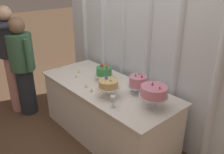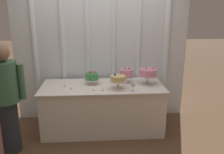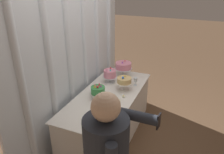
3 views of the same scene
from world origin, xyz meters
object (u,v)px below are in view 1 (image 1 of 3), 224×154
Objects in this scene: cake_display_midright at (138,82)px; tealight_far_right at (91,91)px; cake_display_leftmost at (104,71)px; cake_display_midleft at (108,85)px; wine_glass at (113,99)px; tealight_far_left at (79,72)px; guest_girl_blue_dress at (11,57)px; tealight_near_right at (86,87)px; guest_man_pink_jacket at (23,64)px; cake_table at (107,111)px; tealight_near_left at (76,77)px; cake_display_rightmost at (154,92)px.

cake_display_midright reaches higher than tealight_far_right.
cake_display_leftmost is at bearing -174.69° from cake_display_midright.
cake_display_midleft reaches higher than wine_glass.
guest_girl_blue_dress reaches higher than tealight_far_left.
tealight_near_right is (0.46, -0.20, -0.00)m from tealight_far_left.
tealight_far_right is 0.03× the size of guest_man_pink_jacket.
cake_table is at bearing 146.87° from wine_glass.
tealight_far_right is (0.49, -0.10, 0.00)m from tealight_near_left.
cake_display_midright reaches higher than tealight_far_left.
cake_display_leftmost is 0.57m from cake_display_midright.
cake_display_leftmost is 0.34m from tealight_near_right.
tealight_far_left is 0.92× the size of tealight_far_right.
cake_display_leftmost is 6.84× the size of tealight_near_left.
cake_display_midleft is 0.17× the size of guest_girl_blue_dress.
wine_glass is 0.95m from tealight_near_left.
tealight_far_left reaches higher than tealight_near_left.
cake_display_midright is 0.36m from cake_display_rightmost.
cake_display_leftmost is 1.53m from guest_girl_blue_dress.
cake_display_rightmost reaches higher than tealight_far_left.
cake_display_midright is 0.85× the size of cake_display_rightmost.
cake_table is at bearing 2.36° from tealight_far_left.
tealight_near_left is at bearing -161.67° from cake_display_midright.
tealight_near_left is (-0.49, -0.15, 0.39)m from cake_table.
tealight_near_right is at bearing 17.05° from guest_girl_blue_dress.
cake_display_leftmost is 0.41m from tealight_near_left.
tealight_near_right is 0.03× the size of guest_girl_blue_dress.
cake_display_rightmost is 6.55× the size of tealight_near_right.
wine_glass is (0.45, -0.29, 0.48)m from cake_table.
guest_girl_blue_dress is (-0.91, -0.62, 0.15)m from tealight_far_left.
tealight_near_left is (-1.23, -0.17, -0.18)m from cake_display_rightmost.
tealight_near_left reaches higher than cake_table.
cake_table is 0.72m from wine_glass.
tealight_near_left is 0.02× the size of guest_man_pink_jacket.
wine_glass is at bearing -14.32° from tealight_far_left.
cake_display_rightmost is at bearing -4.28° from cake_display_leftmost.
cake_display_midleft is at bearing 18.08° from tealight_far_right.
tealight_far_left reaches higher than cake_table.
cake_display_midleft is 2.06× the size of wine_glass.
tealight_far_left reaches higher than tealight_near_right.
guest_girl_blue_dress is at bearing -162.95° from tealight_near_right.
cake_table is at bearing 143.49° from cake_display_midleft.
cake_display_midleft is 7.52× the size of tealight_near_left.
cake_display_rightmost is 1.25m from tealight_near_left.
cake_display_rightmost is at bearing 2.19° from tealight_far_left.
cake_display_leftmost is at bearing 175.72° from cake_display_rightmost.
tealight_far_left is at bearing 34.50° from guest_girl_blue_dress.
cake_display_rightmost reaches higher than wine_glass.
cake_display_midright is 6.35× the size of tealight_far_left.
cake_display_rightmost is 0.81m from tealight_far_right.
tealight_near_right is at bearing -13.34° from tealight_near_left.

